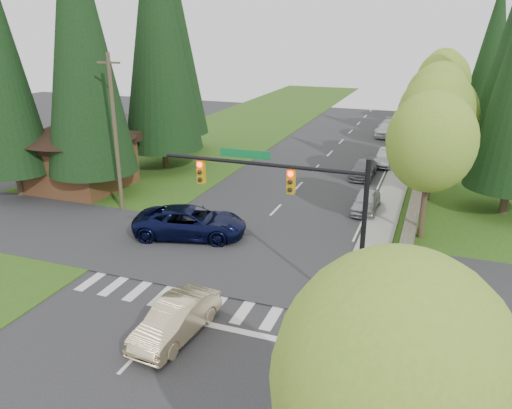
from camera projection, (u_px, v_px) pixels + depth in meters
The scene contains 31 objects.
ground at pixel (150, 341), 19.27m from camera, with size 120.00×120.00×0.00m, color #28282B.
grass_east at pixel (486, 211), 32.64m from camera, with size 14.00×110.00×0.06m, color #2E4F15.
grass_west at pixel (143, 173), 41.16m from camera, with size 14.00×110.00×0.06m, color #2E4F15.
cross_street at pixel (231, 256), 26.32m from camera, with size 120.00×8.00×0.10m, color #28282B.
sidewalk_east at pixel (393, 191), 36.39m from camera, with size 1.80×80.00×0.13m, color gray.
curb_east at pixel (381, 190), 36.67m from camera, with size 0.20×80.00×0.13m, color gray.
stone_wall_north at pixel (424, 163), 42.80m from camera, with size 0.70×40.00×0.70m, color #4C4438.
traffic_signal at pixel (295, 196), 20.12m from camera, with size 8.70×0.37×6.80m.
brown_building at pixel (79, 147), 36.35m from camera, with size 8.40×8.40×5.40m.
utility_pole at pixel (115, 133), 31.22m from camera, with size 1.60×0.24×10.00m.
decid_tree_0 at pixel (431, 142), 26.71m from camera, with size 4.80×4.80×8.37m.
decid_tree_1 at pixel (437, 117), 32.78m from camera, with size 5.20×5.20×8.80m.
decid_tree_2 at pixel (437, 101), 38.98m from camera, with size 5.00×5.00×8.82m.
decid_tree_3 at pixel (440, 94), 45.21m from camera, with size 5.00×5.00×8.55m.
decid_tree_4 at pixel (443, 81), 51.22m from camera, with size 5.40×5.40×9.18m.
decid_tree_5 at pixel (442, 80), 57.64m from camera, with size 4.80×4.80×8.30m.
decid_tree_6 at pixel (444, 72), 63.67m from camera, with size 5.20×5.20×8.86m.
decid_tree_south at pixel (394, 385), 9.14m from camera, with size 4.60×4.60×7.92m.
conifer_w_a at pixel (80, 37), 32.22m from camera, with size 6.12×6.12×19.80m.
conifer_w_b at pixel (84, 50), 37.07m from camera, with size 5.44×5.44×17.80m.
conifer_w_c at pixel (157, 28), 38.78m from camera, with size 6.46×6.46×20.80m.
conifer_w_d at pixel (0, 61), 32.60m from camera, with size 5.10×5.10×16.80m.
conifer_w_e at pixel (173, 39), 45.07m from camera, with size 5.78×5.78×18.80m.
conifer_e_c at pixel (494, 47), 53.88m from camera, with size 5.10×5.10×16.80m.
sedan_champagne at pixel (176, 319), 19.34m from camera, with size 1.57×4.50×1.48m, color beige.
suv_navy at pixel (191, 222), 28.50m from camera, with size 2.92×6.34×1.76m, color black.
parked_car_a at pixel (366, 201), 32.50m from camera, with size 1.60×3.98×1.35m, color #AEAEB3.
parked_car_b at pixel (363, 169), 39.91m from camera, with size 1.79×4.39×1.27m, color slate.
parked_car_c at pixel (388, 157), 43.21m from camera, with size 1.50×4.31×1.42m, color #A8A8AD.
parked_car_d at pixel (387, 129), 54.41m from camera, with size 1.86×4.63×1.58m, color white.
parked_car_e at pixel (389, 127), 55.64m from camera, with size 2.17×5.35×1.55m, color #AEADB2.
Camera 1 is at (9.53, -13.89, 11.49)m, focal length 35.00 mm.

